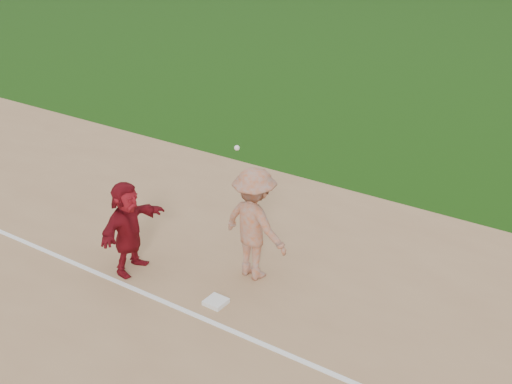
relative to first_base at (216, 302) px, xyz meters
The scene contains 5 objects.
ground 0.53m from the first_base, 139.27° to the left, with size 160.00×160.00×0.00m, color #18400C.
foul_line 0.61m from the first_base, 131.28° to the right, with size 60.00×0.10×0.01m, color white.
first_base is the anchor object (origin of this frame).
base_runner 2.14m from the first_base, behind, with size 1.65×0.53×1.78m, color maroon.
first_base_play 1.52m from the first_base, 87.79° to the left, with size 1.48×1.00×2.60m.
Camera 1 is at (5.98, -7.51, 6.54)m, focal length 45.00 mm.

